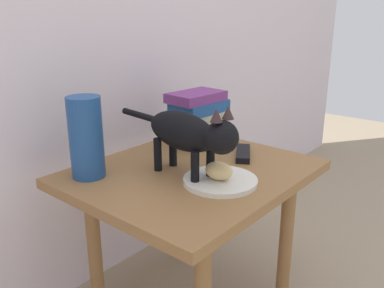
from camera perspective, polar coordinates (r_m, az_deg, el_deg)
side_table at (r=1.27m, az=-0.00°, el=-6.65°), size 0.69×0.59×0.51m
plate at (r=1.14m, az=3.97°, el=-5.15°), size 0.21×0.21×0.01m
bread_roll at (r=1.12m, az=3.78°, el=-3.76°), size 0.07×0.09×0.05m
cat at (r=1.13m, az=-0.41°, el=1.50°), size 0.12×0.48×0.23m
book_stack at (r=1.46m, az=0.92°, el=3.72°), size 0.22×0.15×0.19m
green_vase at (r=1.19m, az=-14.61°, el=0.88°), size 0.10×0.10×0.23m
tv_remote at (r=1.35m, az=7.16°, el=-1.32°), size 0.15×0.12×0.02m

